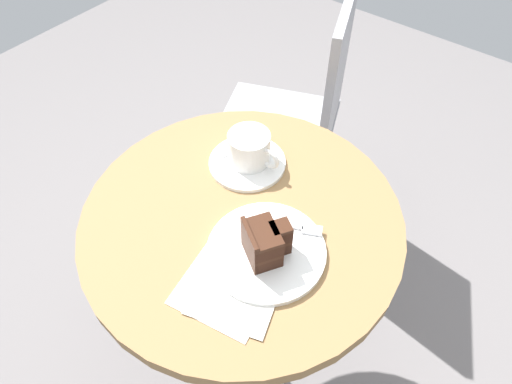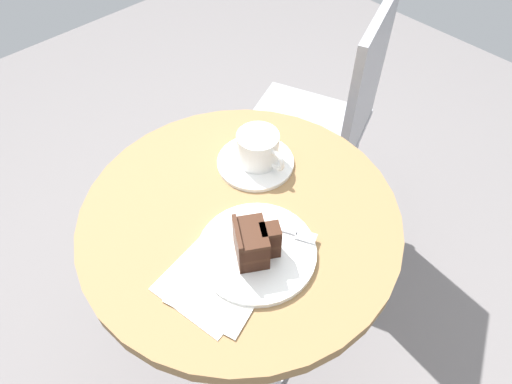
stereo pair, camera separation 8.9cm
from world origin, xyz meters
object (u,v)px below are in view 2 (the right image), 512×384
Objects in this scene: cake_plate at (257,251)px; napkin at (216,283)px; saucer at (255,162)px; cake_slice at (254,243)px; fork at (286,231)px; teaspoon at (256,146)px; cafe_chair at (331,116)px; coffee_cup at (258,148)px.

napkin is at bearing -92.20° from cake_plate.
napkin is at bearing -56.84° from saucer.
fork is (0.01, 0.08, -0.03)m from cake_slice.
cake_slice is at bearing -117.02° from teaspoon.
cake_plate is at bearing -115.95° from teaspoon.
saucer is at bearing -117.14° from teaspoon.
cafe_chair is at bearing 116.68° from cake_plate.
coffee_cup is at bearing 125.52° from fork.
cafe_chair reaches higher than teaspoon.
saucer is at bearing 127.50° from fork.
fork is at bearing -102.57° from teaspoon.
cake_plate reaches higher than saucer.
saucer is 0.18× the size of cafe_chair.
cake_slice is (0.17, -0.17, 0.04)m from saucer.
cake_plate is 0.07m from fork.
fork is at bearing 8.07° from cafe_chair.
coffee_cup reaches higher than napkin.
coffee_cup is 1.29× the size of cake_slice.
cake_slice reaches higher than saucer.
cake_plate is 1.10× the size of napkin.
cafe_chair is at bearing 107.47° from coffee_cup.
teaspoon is 0.95× the size of cake_slice.
napkin is (-0.01, -0.09, -0.05)m from cake_slice.
cafe_chair is (-0.11, 0.43, -0.23)m from teaspoon.
cafe_chair reaches higher than coffee_cup.
cafe_chair is (-0.14, 0.45, -0.27)m from coffee_cup.
fork reaches higher than teaspoon.
napkin is (0.16, -0.26, -0.04)m from coffee_cup.
teaspoon reaches higher than napkin.
napkin is (-0.00, -0.10, -0.00)m from cake_plate.
cake_slice is at bearing -44.13° from saucer.
coffee_cup is at bearing -108.64° from teaspoon.
saucer is 0.83× the size of napkin.
cake_plate is 1.51× the size of fork.
saucer is 0.30m from napkin.
cafe_chair is (-0.31, 0.71, -0.22)m from napkin.
coffee_cup is at bearing -4.63° from cafe_chair.
cake_slice is at bearing 4.44° from cafe_chair.
napkin is at bearing -128.08° from teaspoon.
saucer is 0.05m from teaspoon.
coffee_cup is (0.00, 0.01, 0.04)m from saucer.
saucer is 1.76× the size of cake_slice.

